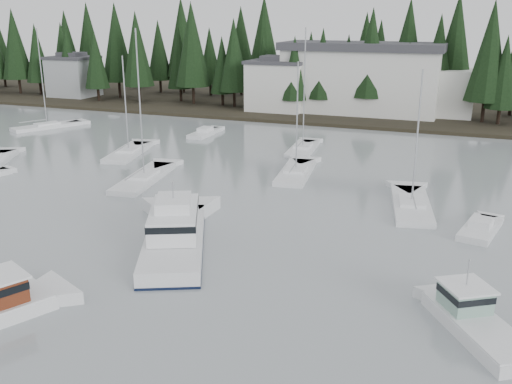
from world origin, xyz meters
The scene contains 15 objects.
far_shore_land centered at (0.00, 97.00, 0.00)m, with size 240.00×54.00×1.00m, color black.
conifer_treeline centered at (0.00, 86.00, 0.00)m, with size 200.00×22.00×20.00m, color black, non-canonical shape.
house_west centered at (-18.00, 79.00, 4.65)m, with size 9.54×7.42×8.75m.
house_far_west centered at (-60.00, 81.00, 4.40)m, with size 8.48×7.42×8.25m.
harbor_inn centered at (-2.96, 82.34, 5.78)m, with size 29.50×11.50×10.90m.
cabin_cruiser_center centered at (-5.98, 22.67, 0.81)m, with size 8.85×13.02×5.39m.
lobster_boat_teal centered at (13.63, 18.47, 0.48)m, with size 6.05×7.44×4.02m.
sailboat_0 centered at (8.33, 37.38, 0.05)m, with size 4.75×10.34×11.97m.
sailboat_1 centered at (-16.98, 36.46, 0.07)m, with size 4.61×11.22×14.87m.
sailboat_2 centered at (-44.42, 54.81, 0.08)m, with size 6.59×9.88×14.31m.
sailboat_5 centered at (-6.19, 54.23, 0.09)m, with size 3.46×8.70×14.68m.
sailboat_6 centered at (-24.52, 45.25, 0.05)m, with size 5.05×10.15×11.71m.
sailboat_8 centered at (-3.79, 43.79, 0.06)m, with size 4.17×9.87×11.76m.
runabout_1 centered at (13.78, 33.47, 0.13)m, with size 3.32×6.07×1.42m.
runabout_3 centered at (-21.22, 58.65, 0.13)m, with size 2.20×6.84×1.42m.
Camera 1 is at (12.52, -9.49, 15.43)m, focal length 40.00 mm.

